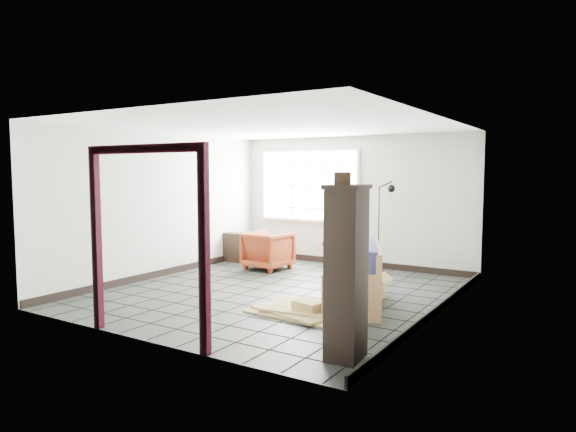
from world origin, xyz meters
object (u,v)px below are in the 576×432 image
Objects in this scene: tall_shelf at (346,271)px; armchair at (268,248)px; futon_sofa at (357,281)px; side_table at (335,246)px.

armchair is at bearing 127.62° from tall_shelf.
futon_sofa is 2.93m from armchair.
tall_shelf is (0.83, -2.11, 0.58)m from futon_sofa.
futon_sofa is 2.34m from tall_shelf.
futon_sofa reaches higher than armchair.
tall_shelf reaches higher than side_table.
futon_sofa is at bearing -56.87° from side_table.
side_table is (1.02, 0.87, 0.02)m from armchair.
side_table is at bearing -134.55° from armchair.
armchair is at bearing 126.09° from futon_sofa.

